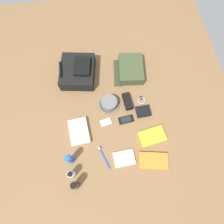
% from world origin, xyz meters
% --- Properties ---
extents(ground_plane, '(2.64, 2.02, 0.02)m').
position_xyz_m(ground_plane, '(0.00, 0.00, -0.01)').
color(ground_plane, brown).
rests_on(ground_plane, ground).
extents(backpack, '(0.35, 0.32, 0.13)m').
position_xyz_m(backpack, '(0.39, 0.23, 0.06)').
color(backpack, black).
rests_on(backpack, ground_plane).
extents(toiletry_pouch, '(0.29, 0.27, 0.08)m').
position_xyz_m(toiletry_pouch, '(0.36, -0.21, 0.04)').
color(toiletry_pouch, '#384228').
rests_on(toiletry_pouch, ground_plane).
extents(bucket_hat, '(0.17, 0.17, 0.07)m').
position_xyz_m(bucket_hat, '(0.08, 0.01, 0.03)').
color(bucket_hat, '#5D5D5D').
rests_on(bucket_hat, ground_plane).
extents(cologne_bottle, '(0.05, 0.05, 0.13)m').
position_xyz_m(cologne_bottle, '(-0.49, 0.32, 0.06)').
color(cologne_bottle, '#473319').
rests_on(cologne_bottle, ground_plane).
extents(toothpaste_tube, '(0.05, 0.05, 0.11)m').
position_xyz_m(toothpaste_tube, '(-0.42, 0.34, 0.05)').
color(toothpaste_tube, white).
rests_on(toothpaste_tube, ground_plane).
extents(deodorant_spray, '(0.04, 0.04, 0.15)m').
position_xyz_m(deodorant_spray, '(-0.31, 0.34, 0.07)').
color(deodorant_spray, blue).
rests_on(deodorant_spray, ground_plane).
extents(paperback_novel, '(0.15, 0.22, 0.02)m').
position_xyz_m(paperback_novel, '(-0.40, -0.24, 0.01)').
color(paperback_novel, orange).
rests_on(paperback_novel, ground_plane).
extents(travel_guidebook, '(0.15, 0.21, 0.03)m').
position_xyz_m(travel_guidebook, '(-0.23, -0.27, 0.01)').
color(travel_guidebook, yellow).
rests_on(travel_guidebook, ground_plane).
extents(cell_phone, '(0.07, 0.12, 0.01)m').
position_xyz_m(cell_phone, '(-0.07, -0.10, 0.01)').
color(cell_phone, black).
rests_on(cell_phone, ground_plane).
extents(media_player, '(0.07, 0.09, 0.01)m').
position_xyz_m(media_player, '(-0.06, 0.06, 0.01)').
color(media_player, '#B7B7BC').
rests_on(media_player, ground_plane).
extents(wristwatch, '(0.07, 0.06, 0.01)m').
position_xyz_m(wristwatch, '(0.08, -0.25, 0.01)').
color(wristwatch, '#99999E').
rests_on(wristwatch, ground_plane).
extents(toothbrush, '(0.17, 0.07, 0.02)m').
position_xyz_m(toothbrush, '(-0.32, 0.11, 0.01)').
color(toothbrush, blue).
rests_on(toothbrush, ground_plane).
extents(wallet, '(0.10, 0.11, 0.02)m').
position_xyz_m(wallet, '(-0.02, -0.25, 0.01)').
color(wallet, black).
rests_on(wallet, ground_plane).
extents(notepad, '(0.12, 0.16, 0.02)m').
position_xyz_m(notepad, '(-0.36, -0.04, 0.01)').
color(notepad, beige).
rests_on(notepad, ground_plane).
extents(folded_towel, '(0.21, 0.16, 0.04)m').
position_xyz_m(folded_towel, '(-0.11, 0.27, 0.02)').
color(folded_towel, beige).
rests_on(folded_towel, ground_plane).
extents(sunglasses_case, '(0.15, 0.07, 0.04)m').
position_xyz_m(sunglasses_case, '(0.08, -0.14, 0.02)').
color(sunglasses_case, black).
rests_on(sunglasses_case, ground_plane).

